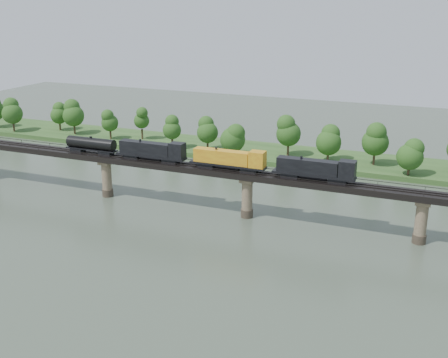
% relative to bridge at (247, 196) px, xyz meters
% --- Properties ---
extents(ground, '(400.00, 400.00, 0.00)m').
position_rel_bridge_xyz_m(ground, '(0.00, -30.00, -5.46)').
color(ground, '#374536').
rests_on(ground, ground).
extents(far_bank, '(300.00, 24.00, 1.60)m').
position_rel_bridge_xyz_m(far_bank, '(0.00, 55.00, -4.66)').
color(far_bank, '#2B4E1F').
rests_on(far_bank, ground).
extents(bridge, '(236.00, 30.00, 11.50)m').
position_rel_bridge_xyz_m(bridge, '(0.00, 0.00, 0.00)').
color(bridge, '#473A2D').
rests_on(bridge, ground).
extents(bridge_superstructure, '(220.00, 4.90, 0.75)m').
position_rel_bridge_xyz_m(bridge_superstructure, '(0.00, 0.00, 6.33)').
color(bridge_superstructure, black).
rests_on(bridge_superstructure, bridge).
extents(far_treeline, '(289.06, 17.54, 13.60)m').
position_rel_bridge_xyz_m(far_treeline, '(-8.21, 50.52, 3.37)').
color(far_treeline, '#382619').
rests_on(far_treeline, far_bank).
extents(freight_train, '(77.24, 3.01, 5.32)m').
position_rel_bridge_xyz_m(freight_train, '(-11.92, -0.00, 8.58)').
color(freight_train, black).
rests_on(freight_train, bridge).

